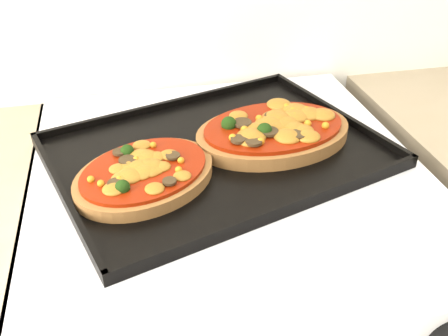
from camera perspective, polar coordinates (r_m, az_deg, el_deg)
name	(u,v)px	position (r m, az deg, el deg)	size (l,w,h in m)	color
baking_tray	(217,150)	(0.78, -0.79, 2.11)	(0.49, 0.36, 0.02)	black
pizza_left	(145,173)	(0.71, -9.06, -0.53)	(0.21, 0.16, 0.03)	brown
pizza_right	(273,130)	(0.80, 5.67, 4.30)	(0.25, 0.17, 0.04)	brown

